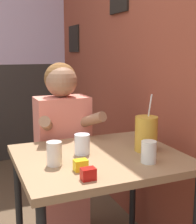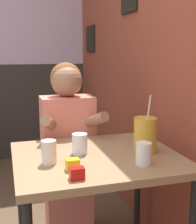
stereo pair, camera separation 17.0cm
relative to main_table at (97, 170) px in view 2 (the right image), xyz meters
The scene contains 9 objects.
brick_wall_right 1.27m from the main_table, 61.19° to the left, with size 0.08×4.55×2.70m.
main_table is the anchor object (origin of this frame).
person_seated 0.51m from the main_table, 95.68° to the left, with size 0.42×0.40×1.17m.
cocktail_pitcher 0.31m from the main_table, ahead, with size 0.12×0.12×0.30m.
glass_near_pitcher 0.16m from the main_table, 146.13° to the left, with size 0.08×0.08×0.10m.
glass_center 0.29m from the main_table, 48.23° to the right, with size 0.07×0.07×0.11m.
glass_far_side 0.29m from the main_table, 168.27° to the right, with size 0.07×0.07×0.11m.
condiment_ketchup 0.33m from the main_table, 121.47° to the right, with size 0.06×0.04×0.05m.
condiment_mustard 0.25m from the main_table, 134.56° to the right, with size 0.06×0.04×0.05m.
Camera 2 is at (0.45, -1.11, 1.24)m, focal length 50.00 mm.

